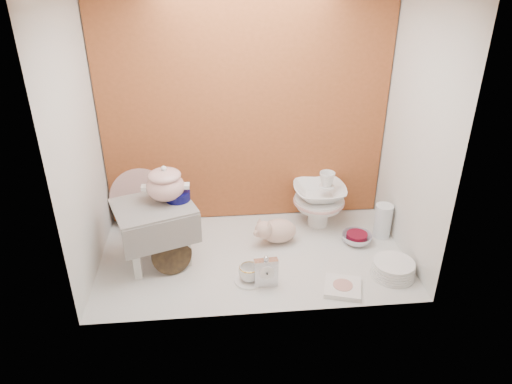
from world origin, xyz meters
TOP-DOWN VIEW (x-y plane):
  - ground at (0.00, 0.00)m, footprint 1.80×1.80m
  - niche_shell at (0.00, 0.18)m, footprint 1.86×1.03m
  - step_stool at (-0.56, 0.02)m, footprint 0.53×0.49m
  - soup_tureen at (-0.48, 0.07)m, footprint 0.26×0.26m
  - cobalt_bowl at (-0.42, 0.07)m, footprint 0.16×0.16m
  - floral_platter at (-0.69, 0.43)m, footprint 0.40×0.12m
  - blue_white_vase at (-0.65, 0.37)m, footprint 0.24×0.24m
  - lacquer_tray at (-0.47, -0.10)m, footprint 0.25×0.17m
  - mantel_clock at (0.04, -0.28)m, footprint 0.13×0.05m
  - plush_pig at (0.17, 0.14)m, footprint 0.28×0.19m
  - teacup_saucer at (-0.04, -0.24)m, footprint 0.21×0.21m
  - gold_rim_teacup at (-0.04, -0.24)m, footprint 0.13×0.13m
  - lattice_dish at (0.45, -0.36)m, footprint 0.24×0.24m
  - dinner_plate_stack at (0.77, -0.26)m, footprint 0.33×0.33m
  - crystal_bowl at (0.66, 0.08)m, footprint 0.19×0.19m
  - clear_glass_vase at (0.84, 0.14)m, footprint 0.11×0.11m
  - porcelain_tower at (0.46, 0.32)m, footprint 0.43×0.43m

SIDE VIEW (x-z plane):
  - ground at x=0.00m, z-range 0.00..0.00m
  - teacup_saucer at x=-0.04m, z-range 0.00..0.01m
  - lattice_dish at x=0.45m, z-range 0.00..0.03m
  - crystal_bowl at x=0.66m, z-range 0.00..0.06m
  - dinner_plate_stack at x=0.77m, z-range 0.00..0.09m
  - gold_rim_teacup at x=-0.04m, z-range 0.01..0.10m
  - plush_pig at x=0.17m, z-range 0.00..0.17m
  - mantel_clock at x=0.04m, z-range 0.00..0.19m
  - clear_glass_vase at x=0.84m, z-range 0.00..0.22m
  - lacquer_tray at x=-0.47m, z-range 0.00..0.22m
  - blue_white_vase at x=-0.65m, z-range 0.00..0.23m
  - step_stool at x=-0.56m, z-range 0.00..0.37m
  - porcelain_tower at x=0.46m, z-range 0.00..0.38m
  - floral_platter at x=-0.69m, z-range 0.00..0.39m
  - cobalt_bowl at x=-0.42m, z-range 0.37..0.42m
  - soup_tureen at x=-0.48m, z-range 0.37..0.58m
  - niche_shell at x=0.00m, z-range 0.17..1.70m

